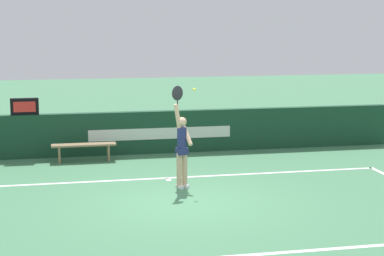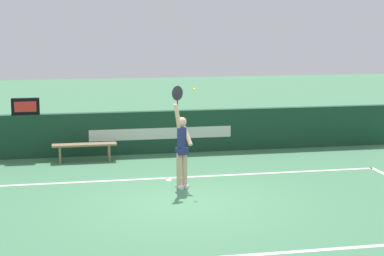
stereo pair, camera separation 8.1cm
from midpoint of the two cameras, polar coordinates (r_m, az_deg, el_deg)
ground_plane at (r=13.92m, az=-0.69°, el=-6.56°), size 60.00×60.00×0.00m
court_lines at (r=13.33m, az=-0.20°, el=-7.28°), size 11.13×5.61×0.00m
back_wall at (r=18.78m, az=-3.58°, el=-0.37°), size 14.91×0.27×1.25m
speed_display at (r=18.53m, az=-14.54°, el=1.89°), size 0.77×0.16×0.47m
tennis_player at (r=14.79m, az=-0.77°, el=-1.61°), size 0.48×0.42×2.41m
tennis_ball at (r=14.67m, az=0.36°, el=3.47°), size 0.07×0.07×0.07m
courtside_bench_near at (r=17.95m, az=-9.46°, el=-1.74°), size 1.77×0.36×0.49m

